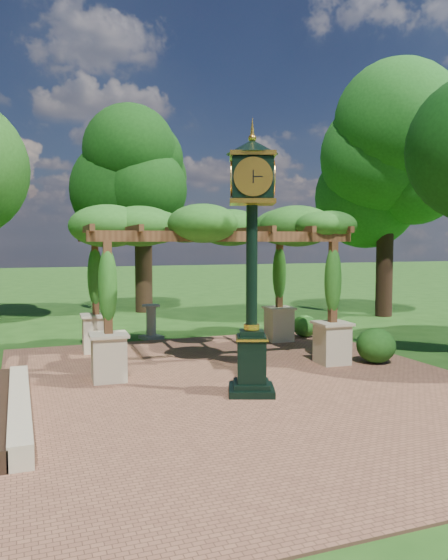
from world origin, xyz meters
name	(u,v)px	position (x,y,z in m)	size (l,w,h in m)	color
ground	(269,400)	(0.00, 0.00, 0.00)	(120.00, 120.00, 0.00)	#1E4714
brick_plaza	(249,386)	(0.00, 1.00, 0.02)	(10.00, 12.00, 0.04)	brown
border_wall	(20,408)	(-4.60, 0.50, 0.20)	(0.35, 5.00, 0.40)	#C6B793
pedestal_clock	(252,243)	(-0.20, 0.40, 3.09)	(1.31, 1.31, 5.17)	black
pergola	(208,234)	(0.11, 3.98, 3.31)	(6.62, 4.36, 4.04)	beige
sundial	(151,324)	(-0.62, 7.43, 0.48)	(0.76, 0.76, 1.10)	gray
shrub_mid	(376,346)	(3.87, 1.85, 0.48)	(0.98, 0.98, 0.88)	#1D4C15
shrub_back	(305,326)	(4.06, 5.83, 0.39)	(0.78, 0.78, 0.70)	#27631C
tree_north	(143,174)	(0.65, 14.22, 6.05)	(4.19, 4.19, 8.85)	#352215
tree_east_far	(387,164)	(9.74, 9.30, 6.32)	(4.61, 4.61, 9.20)	black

